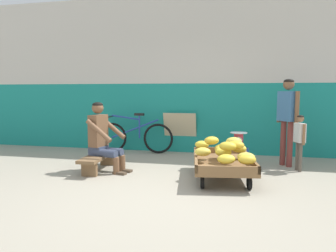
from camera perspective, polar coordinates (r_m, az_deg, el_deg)
The scene contains 12 objects.
ground_plane at distance 4.12m, azimuth -0.82°, elevation -12.40°, with size 80.00×80.00×0.00m, color gray.
back_wall at distance 6.97m, azimuth 5.18°, elevation 9.11°, with size 16.00×0.30×3.35m.
banana_cart at distance 4.90m, azimuth 9.68°, elevation -6.56°, with size 1.04×1.55×0.36m.
banana_pile at distance 4.81m, azimuth 10.24°, elevation -4.11°, with size 0.99×1.33×0.26m.
low_bench at distance 5.48m, azimuth -12.24°, elevation -5.70°, with size 0.35×1.11×0.27m.
vendor_seated at distance 5.36m, azimuth -11.57°, elevation -1.94°, with size 0.72×0.56×1.14m.
plastic_crate at distance 5.88m, azimuth 12.41°, elevation -5.37°, with size 0.36×0.28×0.30m.
weighing_scale at distance 5.83m, azimuth 12.47°, elevation -2.46°, with size 0.30×0.30×0.29m.
bicycle_near_left at distance 6.90m, azimuth -5.95°, elevation -1.87°, with size 1.66×0.48×0.86m.
sign_board at distance 6.91m, azimuth 2.21°, elevation -1.19°, with size 0.70×0.30×0.86m.
customer_adult at distance 5.95m, azimuth 20.58°, elevation 2.30°, with size 0.35×0.41×1.53m.
customer_child at distance 5.67m, azimuth 22.44°, elevation -1.78°, with size 0.18×0.28×0.93m.
Camera 1 is at (0.91, -3.80, 1.31)m, focal length 34.14 mm.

